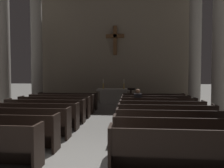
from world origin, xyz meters
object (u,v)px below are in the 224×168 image
at_px(pew_right_row_8, 153,102).
at_px(column_right_second, 221,35).
at_px(pew_right_row_2, 181,136).
at_px(pew_right_row_3, 172,125).
at_px(pew_left_row_4, 33,116).
at_px(lectern, 131,98).
at_px(column_left_second, 2,38).
at_px(pew_right_row_6, 158,108).
at_px(altar, 114,96).
at_px(pew_left_row_6, 54,107).
at_px(candlestick_left, 103,86).
at_px(lone_worshipper, 138,103).
at_px(pew_left_row_3, 18,122).
at_px(pew_right_row_5, 162,112).
at_px(column_left_third, 37,48).
at_px(candlestick_right, 124,86).
at_px(pew_right_row_4, 166,118).
at_px(pew_right_row_1, 194,152).
at_px(pew_left_row_5, 45,111).
at_px(column_right_third, 195,46).
at_px(pew_left_row_8, 68,101).
at_px(pew_left_row_7, 62,104).
at_px(pew_right_row_7, 155,105).

distance_m(pew_right_row_8, column_right_second, 4.57).
xyz_separation_m(pew_right_row_2, pew_right_row_3, (0.00, 1.04, 0.00)).
height_order(pew_left_row_4, lectern, lectern).
bearing_deg(lectern, column_left_second, -155.46).
distance_m(pew_right_row_6, altar, 5.25).
height_order(pew_left_row_6, column_left_second, column_left_second).
bearing_deg(candlestick_left, lone_worshipper, -65.14).
xyz_separation_m(pew_left_row_3, lectern, (3.51, 6.62, 0.07)).
relative_size(pew_right_row_5, column_left_third, 0.43).
bearing_deg(pew_right_row_3, pew_left_row_3, 180.00).
bearing_deg(lone_worshipper, candlestick_right, 99.25).
relative_size(candlestick_left, lectern, 0.56).
relative_size(pew_right_row_3, pew_right_row_8, 1.00).
relative_size(column_left_second, column_right_second, 1.00).
relative_size(candlestick_left, lone_worshipper, 0.49).
bearing_deg(altar, pew_right_row_3, -73.33).
xyz_separation_m(pew_right_row_5, column_left_third, (-7.53, 5.48, 3.25)).
bearing_deg(pew_right_row_4, column_left_third, 139.10).
bearing_deg(column_right_second, pew_right_row_1, -116.11).
height_order(pew_left_row_3, pew_left_row_5, same).
bearing_deg(pew_left_row_5, column_right_third, 36.05).
xyz_separation_m(column_right_second, candlestick_left, (-5.89, 4.10, -2.51)).
relative_size(pew_left_row_6, pew_left_row_8, 1.00).
bearing_deg(pew_left_row_4, lectern, 57.81).
height_order(pew_left_row_7, column_left_second, column_left_second).
bearing_deg(pew_right_row_5, lectern, 104.46).
relative_size(candlestick_right, lectern, 0.56).
xyz_separation_m(pew_right_row_2, column_left_third, (-7.53, 8.61, 3.25)).
relative_size(pew_left_row_5, column_right_third, 0.43).
xyz_separation_m(pew_left_row_4, column_right_second, (7.53, 2.68, 3.25)).
bearing_deg(pew_right_row_6, pew_left_row_5, -167.46).
bearing_deg(column_right_third, candlestick_left, 177.48).
bearing_deg(pew_right_row_2, altar, 104.80).
height_order(pew_right_row_2, lone_worshipper, lone_worshipper).
relative_size(column_right_second, column_left_third, 1.00).
bearing_deg(pew_right_row_4, pew_left_row_5, 167.46).
xyz_separation_m(pew_right_row_7, column_right_second, (2.84, -0.45, 3.25)).
xyz_separation_m(pew_right_row_4, pew_right_row_5, (0.00, 1.04, 0.00)).
relative_size(pew_left_row_4, pew_right_row_2, 1.00).
xyz_separation_m(pew_right_row_6, column_right_second, (2.84, 0.59, 3.25)).
height_order(pew_left_row_8, lectern, lectern).
distance_m(pew_right_row_4, column_right_third, 7.82).
bearing_deg(pew_right_row_7, lone_worshipper, -131.35).
height_order(pew_left_row_3, column_left_second, column_left_second).
bearing_deg(pew_left_row_6, pew_right_row_1, -48.04).
relative_size(pew_right_row_2, pew_right_row_8, 1.00).
bearing_deg(candlestick_right, pew_right_row_4, -76.39).
distance_m(pew_left_row_5, pew_left_row_6, 1.04).
relative_size(pew_right_row_1, candlestick_left, 5.09).
height_order(pew_left_row_8, pew_right_row_3, same).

